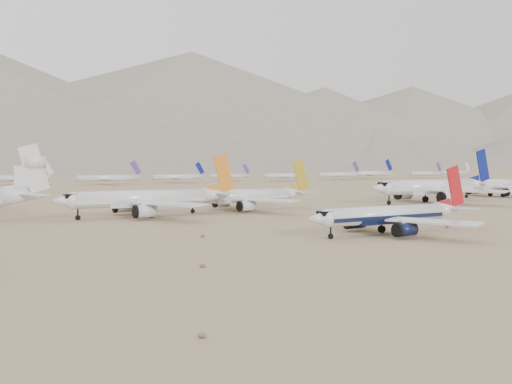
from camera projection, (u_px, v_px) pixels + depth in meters
ground at (370, 235)px, 115.20m from camera, size 7000.00×7000.00×0.00m
main_airliner at (392, 215)px, 117.44m from camera, size 40.19×39.25×14.18m
row2_navy_widebody at (434, 187)px, 208.38m from camera, size 56.57×55.32×20.13m
row2_gold_tail at (245, 196)px, 173.73m from camera, size 44.10×43.13×15.70m
row2_orange_tail at (149, 199)px, 154.37m from camera, size 48.41×47.36×17.27m
row2_blue_far at (498, 185)px, 245.60m from camera, size 50.56×49.43×17.97m
distant_storage_row at (143, 177)px, 394.30m from camera, size 678.83×64.89×15.51m
foothills at (223, 140)px, 1325.45m from camera, size 4637.50×1395.00×155.00m
desert_scrub at (512, 260)px, 84.78m from camera, size 261.14×121.67×0.63m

